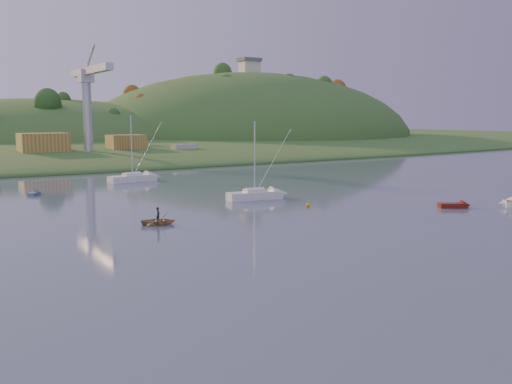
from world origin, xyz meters
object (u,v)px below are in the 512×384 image
sailboat_near (132,177)px  canoe (158,221)px  red_tender (459,205)px  grey_dinghy (36,193)px  sailboat_far (255,194)px

sailboat_near → canoe: bearing=-113.6°
red_tender → grey_dinghy: bearing=164.7°
sailboat_near → sailboat_far: 29.77m
canoe → red_tender: red_tender is taller
sailboat_far → canoe: (-18.21, -10.06, -0.33)m
red_tender → sailboat_near: bearing=145.2°
sailboat_far → red_tender: 26.16m
grey_dinghy → sailboat_far: bearing=-94.2°
sailboat_far → red_tender: (17.46, -19.48, -0.41)m
red_tender → canoe: bearing=-165.9°
grey_dinghy → sailboat_near: bearing=-28.3°
red_tender → sailboat_far: bearing=160.7°
sailboat_near → canoe: sailboat_near is taller
canoe → red_tender: 36.89m
sailboat_far → red_tender: size_ratio=2.54×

